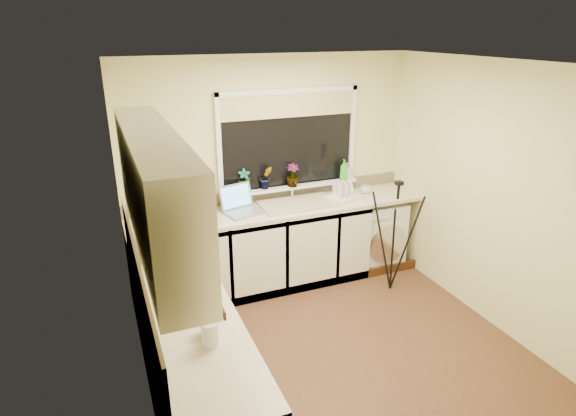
{
  "coord_description": "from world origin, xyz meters",
  "views": [
    {
      "loc": [
        -1.72,
        -3.21,
        2.7
      ],
      "look_at": [
        -0.19,
        0.55,
        1.15
      ],
      "focal_mm": 29.74,
      "sensor_mm": 36.0,
      "label": 1
    }
  ],
  "objects_px": {
    "glass_jug": "(210,334)",
    "soap_bottle_clear": "(346,171)",
    "plant_b": "(266,178)",
    "steel_jar": "(180,295)",
    "cup_back": "(365,190)",
    "soap_bottle_green": "(344,170)",
    "dish_rack": "(344,198)",
    "microwave": "(167,233)",
    "kettle": "(188,266)",
    "washing_machine": "(374,233)",
    "plant_a": "(244,180)",
    "cup_left": "(207,326)",
    "plant_c": "(293,175)",
    "laptop": "(241,205)",
    "tripod": "(394,237)"
  },
  "relations": [
    {
      "from": "steel_jar",
      "to": "cup_back",
      "type": "height_order",
      "value": "steel_jar"
    },
    {
      "from": "washing_machine",
      "to": "tripod",
      "type": "distance_m",
      "value": 0.65
    },
    {
      "from": "washing_machine",
      "to": "plant_a",
      "type": "distance_m",
      "value": 1.72
    },
    {
      "from": "steel_jar",
      "to": "washing_machine",
      "type": "bearing_deg",
      "value": 30.35
    },
    {
      "from": "kettle",
      "to": "cup_left",
      "type": "distance_m",
      "value": 0.76
    },
    {
      "from": "plant_a",
      "to": "cup_back",
      "type": "distance_m",
      "value": 1.42
    },
    {
      "from": "steel_jar",
      "to": "microwave",
      "type": "height_order",
      "value": "microwave"
    },
    {
      "from": "microwave",
      "to": "plant_b",
      "type": "xyz_separation_m",
      "value": [
        1.19,
        0.8,
        0.13
      ]
    },
    {
      "from": "plant_c",
      "to": "laptop",
      "type": "bearing_deg",
      "value": -167.29
    },
    {
      "from": "microwave",
      "to": "glass_jug",
      "type": "bearing_deg",
      "value": -168.06
    },
    {
      "from": "laptop",
      "to": "soap_bottle_green",
      "type": "height_order",
      "value": "soap_bottle_green"
    },
    {
      "from": "soap_bottle_clear",
      "to": "tripod",
      "type": "bearing_deg",
      "value": -79.1
    },
    {
      "from": "steel_jar",
      "to": "soap_bottle_clear",
      "type": "bearing_deg",
      "value": 37.2
    },
    {
      "from": "cup_back",
      "to": "plant_c",
      "type": "bearing_deg",
      "value": 170.46
    },
    {
      "from": "laptop",
      "to": "cup_back",
      "type": "relative_size",
      "value": 3.86
    },
    {
      "from": "plant_b",
      "to": "steel_jar",
      "type": "bearing_deg",
      "value": -126.26
    },
    {
      "from": "glass_jug",
      "to": "soap_bottle_clear",
      "type": "bearing_deg",
      "value": 46.19
    },
    {
      "from": "washing_machine",
      "to": "cup_left",
      "type": "distance_m",
      "value": 3.14
    },
    {
      "from": "washing_machine",
      "to": "glass_jug",
      "type": "bearing_deg",
      "value": -137.51
    },
    {
      "from": "glass_jug",
      "to": "washing_machine",
      "type": "bearing_deg",
      "value": 39.64
    },
    {
      "from": "steel_jar",
      "to": "cup_left",
      "type": "xyz_separation_m",
      "value": [
        0.09,
        -0.43,
        -0.01
      ]
    },
    {
      "from": "kettle",
      "to": "plant_b",
      "type": "distance_m",
      "value": 1.78
    },
    {
      "from": "glass_jug",
      "to": "soap_bottle_clear",
      "type": "relative_size",
      "value": 0.82
    },
    {
      "from": "plant_a",
      "to": "cup_left",
      "type": "relative_size",
      "value": 2.25
    },
    {
      "from": "steel_jar",
      "to": "plant_c",
      "type": "xyz_separation_m",
      "value": [
        1.54,
        1.66,
        0.22
      ]
    },
    {
      "from": "washing_machine",
      "to": "microwave",
      "type": "bearing_deg",
      "value": -163.71
    },
    {
      "from": "washing_machine",
      "to": "cup_left",
      "type": "relative_size",
      "value": 7.27
    },
    {
      "from": "washing_machine",
      "to": "steel_jar",
      "type": "bearing_deg",
      "value": -146.8
    },
    {
      "from": "dish_rack",
      "to": "cup_back",
      "type": "relative_size",
      "value": 3.11
    },
    {
      "from": "soap_bottle_green",
      "to": "dish_rack",
      "type": "bearing_deg",
      "value": -116.34
    },
    {
      "from": "washing_machine",
      "to": "kettle",
      "type": "distance_m",
      "value": 2.74
    },
    {
      "from": "cup_back",
      "to": "dish_rack",
      "type": "bearing_deg",
      "value": -163.12
    },
    {
      "from": "soap_bottle_green",
      "to": "cup_back",
      "type": "bearing_deg",
      "value": -32.23
    },
    {
      "from": "microwave",
      "to": "plant_c",
      "type": "bearing_deg",
      "value": -51.46
    },
    {
      "from": "microwave",
      "to": "plant_a",
      "type": "distance_m",
      "value": 1.24
    },
    {
      "from": "kettle",
      "to": "tripod",
      "type": "xyz_separation_m",
      "value": [
        2.27,
        0.55,
        -0.38
      ]
    },
    {
      "from": "soap_bottle_clear",
      "to": "cup_left",
      "type": "relative_size",
      "value": 1.71
    },
    {
      "from": "laptop",
      "to": "plant_a",
      "type": "distance_m",
      "value": 0.29
    },
    {
      "from": "plant_a",
      "to": "soap_bottle_clear",
      "type": "distance_m",
      "value": 1.23
    },
    {
      "from": "plant_c",
      "to": "soap_bottle_green",
      "type": "bearing_deg",
      "value": -0.5
    },
    {
      "from": "dish_rack",
      "to": "glass_jug",
      "type": "bearing_deg",
      "value": -154.62
    },
    {
      "from": "dish_rack",
      "to": "plant_b",
      "type": "relative_size",
      "value": 1.4
    },
    {
      "from": "soap_bottle_green",
      "to": "cup_back",
      "type": "distance_m",
      "value": 0.34
    },
    {
      "from": "glass_jug",
      "to": "steel_jar",
      "type": "relative_size",
      "value": 1.33
    },
    {
      "from": "dish_rack",
      "to": "plant_a",
      "type": "distance_m",
      "value": 1.12
    },
    {
      "from": "microwave",
      "to": "plant_b",
      "type": "height_order",
      "value": "plant_b"
    },
    {
      "from": "plant_a",
      "to": "cup_left",
      "type": "distance_m",
      "value": 2.32
    },
    {
      "from": "plant_a",
      "to": "glass_jug",
      "type": "bearing_deg",
      "value": -112.32
    },
    {
      "from": "plant_a",
      "to": "soap_bottle_green",
      "type": "xyz_separation_m",
      "value": [
        1.17,
        -0.03,
        -0.01
      ]
    },
    {
      "from": "kettle",
      "to": "plant_a",
      "type": "distance_m",
      "value": 1.64
    }
  ]
}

